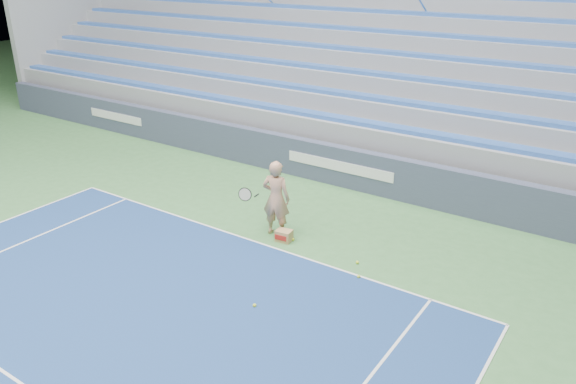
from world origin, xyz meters
name	(u,v)px	position (x,y,z in m)	size (l,w,h in m)	color
sponsor_barrier	(342,166)	(0.00, 15.88, 0.55)	(30.00, 0.32, 1.10)	#3B4259
bleachers	(426,67)	(0.00, 21.60, 2.36)	(31.00, 9.15, 7.30)	gray
tennis_player	(276,198)	(0.23, 12.47, 0.88)	(0.96, 0.89, 1.75)	tan
ball_box	(284,236)	(0.57, 12.29, 0.13)	(0.37, 0.31, 0.26)	#AA8552
tennis_ball_0	(359,277)	(2.66, 11.83, 0.03)	(0.07, 0.07, 0.07)	#DFEF31
tennis_ball_1	(293,239)	(0.74, 12.40, 0.03)	(0.07, 0.07, 0.07)	#DFEF31
tennis_ball_2	(357,262)	(2.38, 12.30, 0.03)	(0.07, 0.07, 0.07)	#DFEF31
tennis_ball_3	(255,305)	(1.58, 9.90, 0.03)	(0.07, 0.07, 0.07)	#DFEF31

